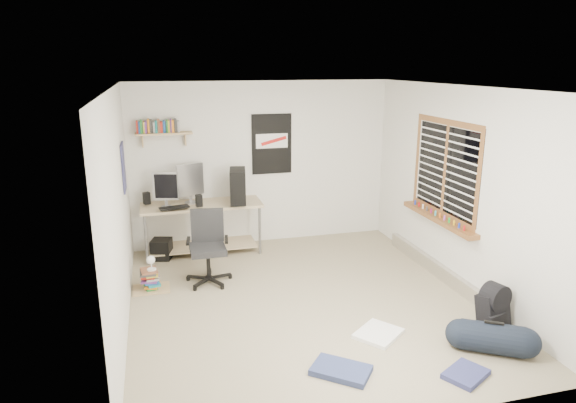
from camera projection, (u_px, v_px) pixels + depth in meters
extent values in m
cube|color=gray|center=(303.00, 301.00, 6.14)|extent=(4.00, 4.50, 0.01)
cube|color=white|center=(305.00, 87.00, 5.48)|extent=(4.00, 4.50, 0.01)
cube|color=silver|center=(262.00, 164.00, 7.91)|extent=(4.00, 0.01, 2.50)
cube|color=silver|center=(118.00, 213.00, 5.31)|extent=(0.01, 4.50, 2.50)
cube|color=silver|center=(460.00, 189.00, 6.30)|extent=(0.01, 4.50, 2.50)
cube|color=tan|center=(202.00, 228.00, 7.66)|extent=(1.90, 1.33, 0.79)
cube|color=#B5B4B9|center=(166.00, 192.00, 7.24)|extent=(0.37, 0.18, 0.39)
cube|color=#929397|center=(190.00, 186.00, 7.45)|extent=(0.43, 0.28, 0.46)
cube|color=black|center=(238.00, 186.00, 7.39)|extent=(0.29, 0.49, 0.49)
cube|color=black|center=(174.00, 207.00, 7.15)|extent=(0.43, 0.22, 0.02)
cube|color=black|center=(147.00, 198.00, 7.34)|extent=(0.11, 0.11, 0.17)
cube|color=black|center=(199.00, 201.00, 7.21)|extent=(0.10, 0.10, 0.17)
cube|color=black|center=(208.00, 247.00, 6.54)|extent=(0.69, 0.69, 0.94)
cube|color=tan|center=(164.00, 133.00, 7.31)|extent=(0.80, 0.22, 0.24)
cube|color=black|center=(272.00, 144.00, 7.85)|extent=(0.62, 0.03, 0.92)
cube|color=navy|center=(123.00, 167.00, 6.37)|extent=(0.02, 0.42, 0.60)
cube|color=brown|center=(444.00, 169.00, 6.52)|extent=(0.10, 1.50, 1.26)
cube|color=#B7B2A8|center=(436.00, 268.00, 6.88)|extent=(0.08, 2.50, 0.18)
cube|color=black|center=(493.00, 313.00, 5.42)|extent=(0.38, 0.33, 0.43)
cylinder|color=black|center=(492.00, 339.00, 5.02)|extent=(0.42, 0.42, 0.60)
cube|color=white|center=(378.00, 334.00, 5.36)|extent=(0.60, 0.59, 0.04)
cube|color=navy|center=(341.00, 370.00, 4.70)|extent=(0.61, 0.59, 0.06)
cube|color=navy|center=(466.00, 374.00, 4.65)|extent=(0.49, 0.45, 0.05)
cube|color=brown|center=(151.00, 278.00, 6.41)|extent=(0.53, 0.49, 0.29)
cube|color=silver|center=(151.00, 262.00, 6.34)|extent=(0.14, 0.21, 0.19)
cube|color=black|center=(162.00, 249.00, 7.43)|extent=(0.33, 0.33, 0.30)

